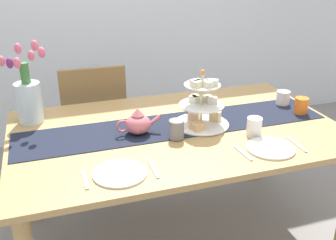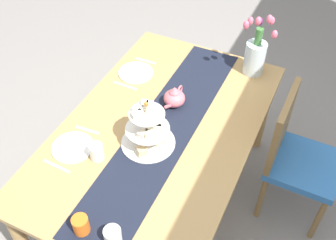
# 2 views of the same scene
# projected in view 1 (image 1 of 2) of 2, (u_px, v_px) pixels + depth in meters

# --- Properties ---
(ground_plane) EXTENTS (8.00, 8.00, 0.00)m
(ground_plane) POSITION_uv_depth(u_px,v_px,m) (176.00, 238.00, 2.37)
(ground_plane) COLOR gray
(dining_table) EXTENTS (1.71, 1.06, 0.72)m
(dining_table) POSITION_uv_depth(u_px,v_px,m) (177.00, 143.00, 2.11)
(dining_table) COLOR tan
(dining_table) RESTS_ON ground_plane
(chair_left) EXTENTS (0.43, 0.43, 0.91)m
(chair_left) POSITION_uv_depth(u_px,v_px,m) (94.00, 120.00, 2.72)
(chair_left) COLOR olive
(chair_left) RESTS_ON ground_plane
(table_runner) EXTENTS (1.67, 0.33, 0.00)m
(table_runner) POSITION_uv_depth(u_px,v_px,m) (175.00, 125.00, 2.11)
(table_runner) COLOR black
(table_runner) RESTS_ON dining_table
(tiered_cake_stand) EXTENTS (0.30, 0.30, 0.30)m
(tiered_cake_stand) POSITION_uv_depth(u_px,v_px,m) (202.00, 107.00, 2.08)
(tiered_cake_stand) COLOR beige
(tiered_cake_stand) RESTS_ON table_runner
(teapot) EXTENTS (0.24, 0.13, 0.14)m
(teapot) POSITION_uv_depth(u_px,v_px,m) (138.00, 123.00, 1.99)
(teapot) COLOR #D66B75
(teapot) RESTS_ON table_runner
(tulip_vase) EXTENTS (0.24, 0.20, 0.45)m
(tulip_vase) POSITION_uv_depth(u_px,v_px,m) (28.00, 96.00, 2.10)
(tulip_vase) COLOR silver
(tulip_vase) RESTS_ON dining_table
(cream_jug) EXTENTS (0.08, 0.08, 0.08)m
(cream_jug) POSITION_uv_depth(u_px,v_px,m) (283.00, 98.00, 2.38)
(cream_jug) COLOR white
(cream_jug) RESTS_ON dining_table
(dinner_plate_left) EXTENTS (0.23, 0.23, 0.01)m
(dinner_plate_left) POSITION_uv_depth(u_px,v_px,m) (120.00, 173.00, 1.65)
(dinner_plate_left) COLOR white
(dinner_plate_left) RESTS_ON dining_table
(fork_left) EXTENTS (0.02, 0.15, 0.01)m
(fork_left) POSITION_uv_depth(u_px,v_px,m) (85.00, 179.00, 1.61)
(fork_left) COLOR silver
(fork_left) RESTS_ON dining_table
(knife_left) EXTENTS (0.02, 0.17, 0.01)m
(knife_left) POSITION_uv_depth(u_px,v_px,m) (153.00, 168.00, 1.70)
(knife_left) COLOR silver
(knife_left) RESTS_ON dining_table
(dinner_plate_right) EXTENTS (0.23, 0.23, 0.01)m
(dinner_plate_right) POSITION_uv_depth(u_px,v_px,m) (270.00, 148.00, 1.86)
(dinner_plate_right) COLOR white
(dinner_plate_right) RESTS_ON dining_table
(fork_right) EXTENTS (0.03, 0.15, 0.01)m
(fork_right) POSITION_uv_depth(u_px,v_px,m) (243.00, 153.00, 1.82)
(fork_right) COLOR silver
(fork_right) RESTS_ON dining_table
(knife_right) EXTENTS (0.02, 0.17, 0.01)m
(knife_right) POSITION_uv_depth(u_px,v_px,m) (297.00, 144.00, 1.90)
(knife_right) COLOR silver
(knife_right) RESTS_ON dining_table
(mug_grey) EXTENTS (0.08, 0.08, 0.09)m
(mug_grey) POSITION_uv_depth(u_px,v_px,m) (177.00, 129.00, 1.95)
(mug_grey) COLOR slate
(mug_grey) RESTS_ON table_runner
(mug_white_text) EXTENTS (0.08, 0.08, 0.09)m
(mug_white_text) POSITION_uv_depth(u_px,v_px,m) (254.00, 127.00, 1.98)
(mug_white_text) COLOR white
(mug_white_text) RESTS_ON dining_table
(mug_orange) EXTENTS (0.08, 0.08, 0.09)m
(mug_orange) POSITION_uv_depth(u_px,v_px,m) (301.00, 106.00, 2.25)
(mug_orange) COLOR orange
(mug_orange) RESTS_ON dining_table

